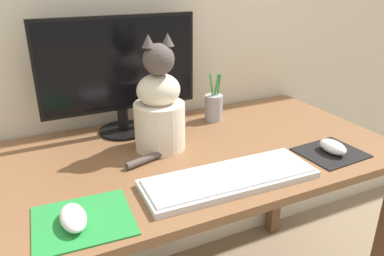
{
  "coord_description": "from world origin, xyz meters",
  "views": [
    {
      "loc": [
        -0.37,
        -0.95,
        1.24
      ],
      "look_at": [
        0.05,
        -0.07,
        0.83
      ],
      "focal_mm": 35.0,
      "sensor_mm": 36.0,
      "label": 1
    }
  ],
  "objects_px": {
    "computer_mouse_right": "(333,147)",
    "cat": "(159,108)",
    "monitor": "(120,71)",
    "keyboard": "(230,178)",
    "pen_cup": "(214,107)",
    "computer_mouse_left": "(73,218)"
  },
  "relations": [
    {
      "from": "computer_mouse_right",
      "to": "pen_cup",
      "type": "height_order",
      "value": "pen_cup"
    },
    {
      "from": "monitor",
      "to": "computer_mouse_left",
      "type": "distance_m",
      "value": 0.56
    },
    {
      "from": "monitor",
      "to": "computer_mouse_left",
      "type": "relative_size",
      "value": 4.89
    },
    {
      "from": "computer_mouse_right",
      "to": "cat",
      "type": "height_order",
      "value": "cat"
    },
    {
      "from": "cat",
      "to": "keyboard",
      "type": "bearing_deg",
      "value": -69.2
    },
    {
      "from": "computer_mouse_right",
      "to": "computer_mouse_left",
      "type": "bearing_deg",
      "value": -178.56
    },
    {
      "from": "monitor",
      "to": "cat",
      "type": "xyz_separation_m",
      "value": [
        0.07,
        -0.18,
        -0.08
      ]
    },
    {
      "from": "keyboard",
      "to": "computer_mouse_left",
      "type": "bearing_deg",
      "value": -176.61
    },
    {
      "from": "keyboard",
      "to": "cat",
      "type": "distance_m",
      "value": 0.32
    },
    {
      "from": "monitor",
      "to": "cat",
      "type": "relative_size",
      "value": 1.47
    },
    {
      "from": "monitor",
      "to": "computer_mouse_right",
      "type": "distance_m",
      "value": 0.72
    },
    {
      "from": "keyboard",
      "to": "computer_mouse_right",
      "type": "distance_m",
      "value": 0.37
    },
    {
      "from": "computer_mouse_left",
      "to": "pen_cup",
      "type": "height_order",
      "value": "pen_cup"
    },
    {
      "from": "computer_mouse_right",
      "to": "pen_cup",
      "type": "xyz_separation_m",
      "value": [
        -0.19,
        0.41,
        0.03
      ]
    },
    {
      "from": "cat",
      "to": "pen_cup",
      "type": "bearing_deg",
      "value": 30.6
    },
    {
      "from": "keyboard",
      "to": "cat",
      "type": "relative_size",
      "value": 1.33
    },
    {
      "from": "computer_mouse_right",
      "to": "cat",
      "type": "xyz_separation_m",
      "value": [
        -0.46,
        0.27,
        0.11
      ]
    },
    {
      "from": "monitor",
      "to": "computer_mouse_right",
      "type": "height_order",
      "value": "monitor"
    },
    {
      "from": "keyboard",
      "to": "cat",
      "type": "bearing_deg",
      "value": 109.78
    },
    {
      "from": "computer_mouse_right",
      "to": "cat",
      "type": "relative_size",
      "value": 0.27
    },
    {
      "from": "keyboard",
      "to": "pen_cup",
      "type": "xyz_separation_m",
      "value": [
        0.18,
        0.42,
        0.04
      ]
    },
    {
      "from": "computer_mouse_left",
      "to": "keyboard",
      "type": "bearing_deg",
      "value": 1.68
    }
  ]
}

